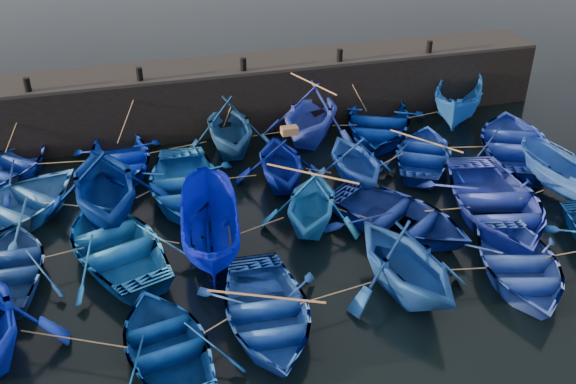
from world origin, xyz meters
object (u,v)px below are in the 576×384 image
object	(u,v)px
boat_8	(183,184)
wooden_crate	(289,131)
boat_13	(11,266)
boat_0	(2,169)

from	to	relation	value
boat_8	wooden_crate	bearing A→B (deg)	3.82
boat_13	wooden_crate	world-z (taller)	wooden_crate
boat_0	boat_13	distance (m)	6.04
boat_13	boat_0	bearing A→B (deg)	-80.83
boat_8	boat_0	bearing A→B (deg)	159.36
boat_13	wooden_crate	xyz separation A→B (m)	(8.96, 3.01, 1.67)
boat_0	wooden_crate	world-z (taller)	wooden_crate
boat_0	boat_13	world-z (taller)	boat_0
boat_0	wooden_crate	bearing A→B (deg)	-157.98
boat_0	boat_8	world-z (taller)	boat_8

